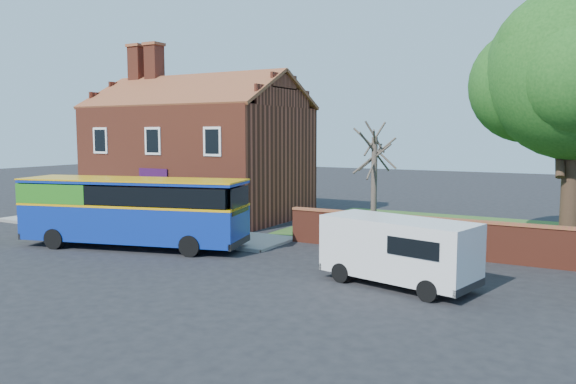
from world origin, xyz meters
The scene contains 9 objects.
ground centered at (0.00, 0.00, 0.00)m, with size 120.00×120.00×0.00m, color black.
pavement centered at (-7.00, 5.75, 0.06)m, with size 18.00×3.50×0.12m, color gray.
kerb centered at (-7.00, 4.00, 0.07)m, with size 18.00×0.15×0.14m, color slate.
grass_strip centered at (13.00, 13.00, 0.02)m, with size 26.00×12.00×0.04m, color #426B28.
shop_building centered at (-7.02, 11.50, 3.41)m, with size 12.30×8.13×10.50m.
boundary_wall centered at (13.00, 7.00, 0.81)m, with size 22.00×0.38×1.60m.
bus centered at (-3.82, 2.22, 1.73)m, with size 10.31×4.98×3.05m.
van_near centered at (8.68, 1.88, 1.25)m, with size 5.40×3.15×2.23m.
bare_tree centered at (5.13, 9.09, 2.72)m, with size 1.98×2.36×5.29m.
Camera 1 is at (14.26, -15.75, 5.02)m, focal length 35.00 mm.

